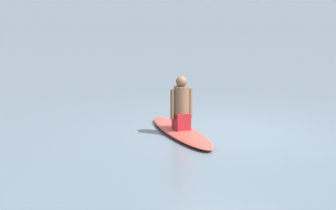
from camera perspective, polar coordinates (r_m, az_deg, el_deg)
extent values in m
plane|color=slate|center=(12.09, 5.27, -2.51)|extent=(400.00, 400.00, 0.00)
ellipsoid|color=#D84C3F|center=(11.75, 1.26, -2.56)|extent=(2.39, 2.48, 0.12)
cube|color=#A51E23|center=(11.70, 1.27, -1.50)|extent=(0.44, 0.44, 0.32)
cylinder|color=brown|center=(11.61, 1.28, 0.46)|extent=(0.43, 0.43, 0.54)
sphere|color=brown|center=(11.55, 1.28, 2.24)|extent=(0.21, 0.21, 0.21)
cylinder|color=brown|center=(11.69, 2.11, 0.18)|extent=(0.12, 0.12, 0.59)
cylinder|color=brown|center=(11.56, 0.43, 0.07)|extent=(0.12, 0.12, 0.59)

